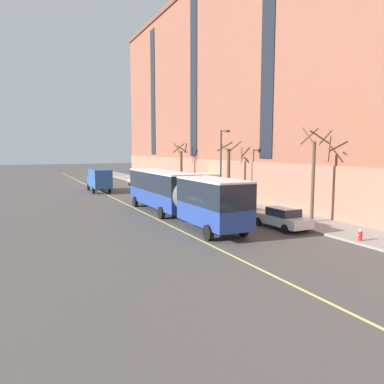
{
  "coord_description": "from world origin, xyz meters",
  "views": [
    {
      "loc": [
        -11.81,
        -22.27,
        5.7
      ],
      "look_at": [
        2.81,
        8.46,
        1.8
      ],
      "focal_mm": 35.0,
      "sensor_mm": 36.0,
      "label": 1
    }
  ],
  "objects": [
    {
      "name": "fire_hydrant",
      "position": [
        7.05,
        -6.51,
        0.49
      ],
      "size": [
        0.42,
        0.24,
        0.72
      ],
      "color": "red",
      "rests_on": "sidewalk"
    },
    {
      "name": "street_tree_far_uptown",
      "position": [
        8.78,
        11.98,
        3.43
      ],
      "size": [
        1.96,
        1.79,
        6.38
      ],
      "color": "brown",
      "rests_on": "sidewalk"
    },
    {
      "name": "parked_car_white_3",
      "position": [
        5.43,
        -1.07,
        0.78
      ],
      "size": [
        2.07,
        4.78,
        1.56
      ],
      "color": "silver",
      "rests_on": "ground"
    },
    {
      "name": "parked_car_white_6",
      "position": [
        5.44,
        33.6,
        0.78
      ],
      "size": [
        2.07,
        4.52,
        1.56
      ],
      "color": "silver",
      "rests_on": "ground"
    },
    {
      "name": "city_bus",
      "position": [
        0.26,
        5.99,
        2.15
      ],
      "size": [
        2.93,
        18.76,
        3.72
      ],
      "color": "navy",
      "rests_on": "ground"
    },
    {
      "name": "ground_plane",
      "position": [
        0.0,
        0.0,
        0.0
      ],
      "size": [
        260.0,
        260.0,
        0.0
      ],
      "primitive_type": "plane",
      "color": "#4C4947"
    },
    {
      "name": "street_lamp",
      "position": [
        7.15,
        10.56,
        4.67
      ],
      "size": [
        0.36,
        1.48,
        7.46
      ],
      "color": "#2D2D30",
      "rests_on": "sidewalk"
    },
    {
      "name": "parked_car_green_1",
      "position": [
        5.32,
        15.59,
        0.78
      ],
      "size": [
        2.03,
        4.5,
        1.56
      ],
      "color": "#23603D",
      "rests_on": "ground"
    },
    {
      "name": "street_tree_mid_block",
      "position": [
        8.77,
        -0.57,
        3.9
      ],
      "size": [
        2.18,
        2.05,
        7.21
      ],
      "color": "brown",
      "rests_on": "sidewalk"
    },
    {
      "name": "parked_car_white_4",
      "position": [
        5.4,
        6.5,
        0.78
      ],
      "size": [
        2.08,
        4.39,
        1.56
      ],
      "color": "silver",
      "rests_on": "ground"
    },
    {
      "name": "box_truck",
      "position": [
        -1.62,
        27.93,
        1.75
      ],
      "size": [
        2.51,
        7.32,
        3.07
      ],
      "color": "#285199",
      "rests_on": "ground"
    },
    {
      "name": "street_tree_far_downtown",
      "position": [
        8.75,
        24.4,
        3.47
      ],
      "size": [
        1.79,
        1.85,
        6.44
      ],
      "color": "brown",
      "rests_on": "sidewalk"
    },
    {
      "name": "sidewalk",
      "position": [
        8.71,
        3.0,
        0.07
      ],
      "size": [
        4.31,
        160.0,
        0.15
      ],
      "primitive_type": "cube",
      "color": "gray",
      "rests_on": "ground"
    },
    {
      "name": "lane_centerline",
      "position": [
        -1.44,
        3.0,
        0.0
      ],
      "size": [
        0.16,
        140.0,
        0.01
      ],
      "primitive_type": "cube",
      "color": "#E0D66B",
      "rests_on": "ground"
    },
    {
      "name": "parked_car_red_5",
      "position": [
        5.25,
        22.03,
        0.78
      ],
      "size": [
        2.12,
        4.37,
        1.56
      ],
      "color": "#B21E19",
      "rests_on": "ground"
    }
  ]
}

